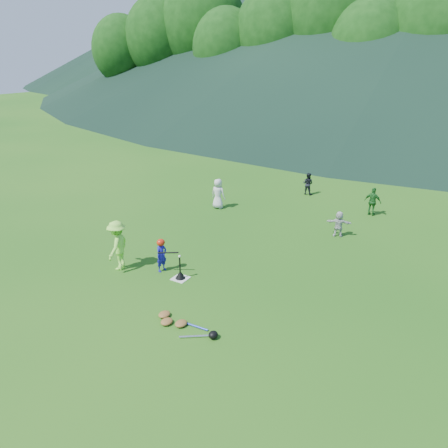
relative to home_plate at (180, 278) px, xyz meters
name	(u,v)px	position (x,y,z in m)	size (l,w,h in m)	color
ground	(180,279)	(0.00, 0.00, -0.01)	(120.00, 120.00, 0.00)	#1B5513
home_plate	(180,278)	(0.00, 0.00, 0.00)	(0.45, 0.45, 0.02)	silver
baseball	(180,256)	(0.00, 0.00, 0.73)	(0.08, 0.08, 0.08)	white
batter_child	(162,256)	(-0.78, 0.13, 0.50)	(0.37, 0.25, 1.03)	#1B169D
adult_coach	(118,245)	(-2.02, -0.43, 0.77)	(1.01, 0.58, 1.56)	#95F347
fielder_a	(218,194)	(-2.37, 5.92, 0.63)	(0.63, 0.41, 1.29)	silver
fielder_b	(308,184)	(0.21, 9.73, 0.51)	(0.51, 0.39, 1.04)	black
fielder_c	(373,202)	(3.49, 8.44, 0.57)	(0.68, 0.28, 1.17)	#1C5F20
fielder_d	(339,224)	(3.00, 5.56, 0.47)	(0.89, 0.28, 0.96)	beige
batting_tee	(180,275)	(0.00, 0.00, 0.12)	(0.30, 0.30, 0.68)	black
batter_gear	(161,243)	(-0.76, 0.12, 0.92)	(0.70, 0.35, 0.39)	red
equipment_pile	(181,324)	(1.44, -1.93, 0.06)	(1.80, 0.72, 0.19)	olive
outfield_fence	(389,126)	(0.00, 28.00, 0.69)	(70.07, 0.08, 1.33)	gray
tree_line	(418,27)	(0.20, 33.83, 8.20)	(70.04, 11.40, 14.82)	#382314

